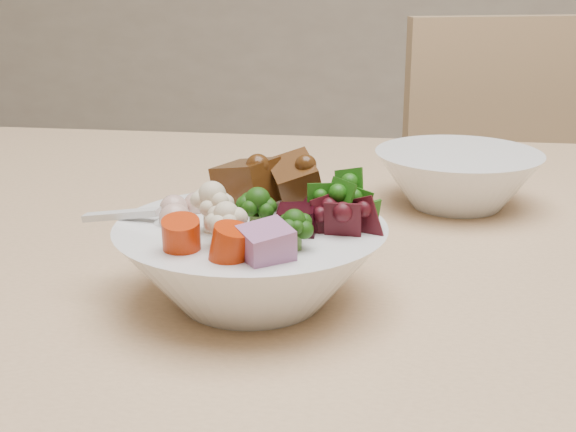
{
  "coord_description": "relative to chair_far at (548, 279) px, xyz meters",
  "views": [
    {
      "loc": [
        -0.18,
        -0.63,
        1.02
      ],
      "look_at": [
        -0.29,
        -0.13,
        0.85
      ],
      "focal_mm": 50.0,
      "sensor_mm": 36.0,
      "label": 1
    }
  ],
  "objects": [
    {
      "name": "chair_far",
      "position": [
        0.0,
        0.0,
        0.0
      ],
      "size": [
        0.55,
        0.55,
        0.93
      ],
      "rotation": [
        0.0,
        0.0,
        0.36
      ],
      "color": "tan",
      "rests_on": "ground"
    },
    {
      "name": "soup_spoon",
      "position": [
        -0.36,
        -0.77,
        0.32
      ],
      "size": [
        0.08,
        0.03,
        0.02
      ],
      "rotation": [
        0.0,
        0.0,
        -0.05
      ],
      "color": "white",
      "rests_on": "food_bowl"
    },
    {
      "name": "food_bowl",
      "position": [
        -0.29,
        -0.76,
        0.3
      ],
      "size": [
        0.19,
        0.19,
        0.1
      ],
      "color": "white",
      "rests_on": "dining_table"
    },
    {
      "name": "side_bowl",
      "position": [
        -0.16,
        -0.5,
        0.29
      ],
      "size": [
        0.16,
        0.16,
        0.05
      ],
      "primitive_type": null,
      "color": "white",
      "rests_on": "dining_table"
    }
  ]
}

